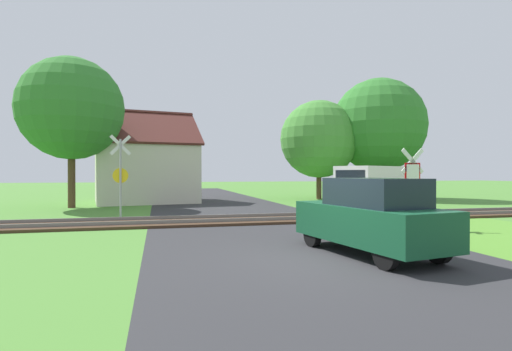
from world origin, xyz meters
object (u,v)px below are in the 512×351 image
(crossing_sign_far, at_px, (120,171))
(tree_right, at_px, (319,139))
(parked_car, at_px, (370,216))
(stop_sign_near, at_px, (412,181))
(tree_left, at_px, (71,109))
(tree_far, at_px, (379,125))
(house, at_px, (145,171))
(mail_truck, at_px, (372,186))

(crossing_sign_far, xyz_separation_m, tree_right, (13.11, 9.69, 2.44))
(tree_right, relative_size, parked_car, 1.72)
(stop_sign_near, relative_size, tree_left, 0.33)
(tree_left, xyz_separation_m, parked_car, (9.39, -15.30, -4.54))
(tree_far, distance_m, tree_right, 4.66)
(house, height_order, tree_far, tree_far)
(house, relative_size, mail_truck, 1.43)
(tree_left, distance_m, parked_car, 18.52)
(tree_far, distance_m, parked_car, 22.04)
(tree_left, xyz_separation_m, tree_far, (20.64, 3.09, 0.06))
(house, xyz_separation_m, tree_far, (16.87, -0.68, 3.43))
(crossing_sign_far, xyz_separation_m, parked_car, (6.34, -9.46, -1.08))
(stop_sign_near, xyz_separation_m, tree_right, (3.18, 15.60, 2.76))
(mail_truck, xyz_separation_m, parked_car, (-5.55, -9.50, -0.34))
(tree_left, distance_m, tree_far, 20.87)
(tree_left, distance_m, tree_right, 16.65)
(stop_sign_near, relative_size, house, 0.37)
(house, bearing_deg, crossing_sign_far, -103.16)
(crossing_sign_far, relative_size, mail_truck, 0.68)
(crossing_sign_far, xyz_separation_m, tree_far, (17.59, 8.93, 3.51))
(house, xyz_separation_m, parked_car, (5.62, -19.07, -1.17))
(tree_far, relative_size, parked_car, 2.12)
(tree_right, bearing_deg, parked_car, -109.49)
(house, xyz_separation_m, mail_truck, (11.17, -9.57, -0.82))
(tree_left, height_order, tree_right, tree_left)
(house, relative_size, tree_left, 0.90)
(tree_left, relative_size, tree_right, 1.13)
(tree_right, xyz_separation_m, parked_car, (-6.78, -19.15, -3.52))
(tree_left, bearing_deg, crossing_sign_far, -62.40)
(house, distance_m, mail_truck, 14.73)
(stop_sign_near, height_order, tree_left, tree_left)
(stop_sign_near, distance_m, tree_right, 16.16)
(tree_right, distance_m, mail_truck, 10.23)
(tree_right, distance_m, parked_car, 20.62)
(mail_truck, relative_size, parked_car, 1.23)
(stop_sign_near, bearing_deg, parked_car, 43.07)
(crossing_sign_far, bearing_deg, parked_car, -60.58)
(tree_far, relative_size, mail_truck, 1.73)
(stop_sign_near, height_order, parked_car, stop_sign_near)
(stop_sign_near, xyz_separation_m, parked_car, (-3.60, -3.55, -0.75))
(house, bearing_deg, tree_left, -143.91)
(crossing_sign_far, relative_size, parked_car, 0.84)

